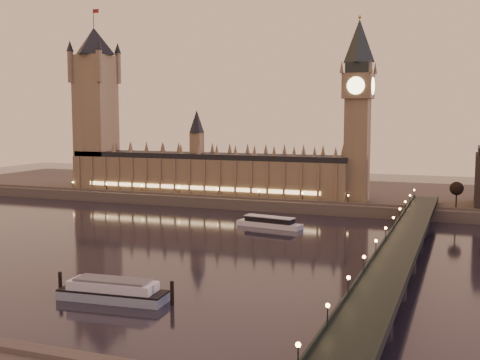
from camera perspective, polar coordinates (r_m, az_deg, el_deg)
The scene contains 9 objects.
ground at distance 254.20m, azimuth -6.17°, elevation -6.32°, with size 700.00×700.00×0.00m, color black.
far_embankment at distance 398.14m, azimuth 8.63°, elevation -1.38°, with size 560.00×130.00×6.00m, color #423D35.
palace_of_westminster at distance 376.16m, azimuth -3.28°, elevation 1.11°, with size 180.00×26.62×52.00m.
victoria_tower at distance 414.02m, azimuth -13.55°, elevation 7.52°, with size 31.68×31.68×118.00m.
big_ben at distance 347.08m, azimuth 11.13°, elevation 7.56°, with size 17.68×17.68×104.00m.
westminster_bridge at distance 227.33m, azimuth 15.00°, elevation -6.57°, with size 13.20×260.00×15.30m.
bare_tree_0 at distance 332.24m, azimuth 20.16°, elevation -1.04°, with size 6.14×6.14×12.47m.
cruise_boat_a at distance 296.31m, azimuth 2.81°, elevation -4.04°, with size 34.34×13.02×5.37m.
moored_barge at distance 185.22m, azimuth -11.97°, elevation -10.23°, with size 37.98×11.89×6.98m.
Camera 1 is at (113.28, -220.87, 54.80)m, focal length 45.00 mm.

